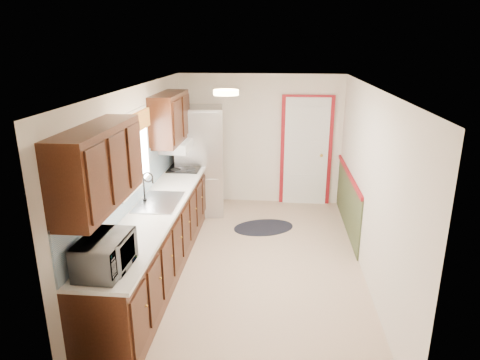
# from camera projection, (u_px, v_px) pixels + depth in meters

# --- Properties ---
(room_shell) EXTENTS (3.20, 5.20, 2.52)m
(room_shell) POSITION_uv_depth(u_px,v_px,m) (252.00, 181.00, 5.56)
(room_shell) COLOR tan
(room_shell) RESTS_ON ground
(kitchen_run) EXTENTS (0.63, 4.00, 2.20)m
(kitchen_run) POSITION_uv_depth(u_px,v_px,m) (155.00, 214.00, 5.51)
(kitchen_run) COLOR #32160B
(kitchen_run) RESTS_ON ground
(back_wall_trim) EXTENTS (1.12, 2.30, 2.08)m
(back_wall_trim) POSITION_uv_depth(u_px,v_px,m) (315.00, 161.00, 7.67)
(back_wall_trim) COLOR maroon
(back_wall_trim) RESTS_ON ground
(ceiling_fixture) EXTENTS (0.30, 0.30, 0.06)m
(ceiling_fixture) POSITION_uv_depth(u_px,v_px,m) (226.00, 92.00, 5.04)
(ceiling_fixture) COLOR #FFD88C
(ceiling_fixture) RESTS_ON room_shell
(microwave) EXTENTS (0.34, 0.60, 0.40)m
(microwave) POSITION_uv_depth(u_px,v_px,m) (105.00, 251.00, 3.83)
(microwave) COLOR white
(microwave) RESTS_ON kitchen_run
(refrigerator) EXTENTS (0.87, 0.83, 1.89)m
(refrigerator) POSITION_uv_depth(u_px,v_px,m) (200.00, 161.00, 7.51)
(refrigerator) COLOR #B7B7BC
(refrigerator) RESTS_ON ground
(rug) EXTENTS (1.16, 0.94, 0.01)m
(rug) POSITION_uv_depth(u_px,v_px,m) (264.00, 227.00, 7.07)
(rug) COLOR black
(rug) RESTS_ON ground
(cooktop) EXTENTS (0.51, 0.62, 0.02)m
(cooktop) POSITION_uv_depth(u_px,v_px,m) (185.00, 168.00, 7.07)
(cooktop) COLOR black
(cooktop) RESTS_ON kitchen_run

